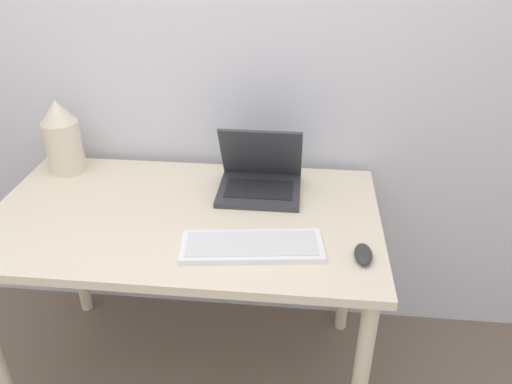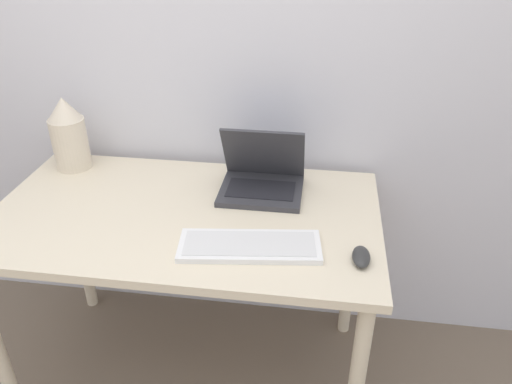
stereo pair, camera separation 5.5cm
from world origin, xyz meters
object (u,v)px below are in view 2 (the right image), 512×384
Objects in this scene: laptop at (262,177)px; vase at (68,134)px; keyboard at (250,246)px; mouse at (361,257)px.

vase is (-0.76, 0.08, 0.09)m from laptop.
keyboard is (0.01, -0.36, -0.04)m from laptop.
keyboard is 4.34× the size of mouse.
laptop is 0.51m from mouse.
mouse is 1.19m from vase.
keyboard is 0.33m from mouse.
laptop is at bearing 132.28° from mouse.
vase reaches higher than laptop.
laptop is at bearing -6.03° from vase.
keyboard is at bearing -88.48° from laptop.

